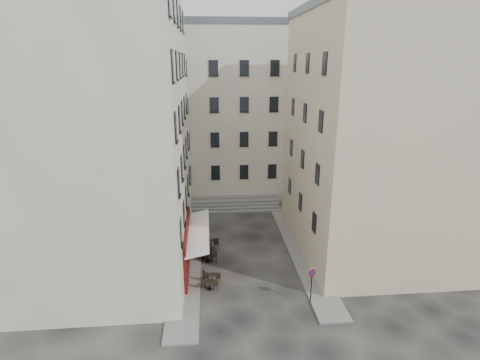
{
  "coord_description": "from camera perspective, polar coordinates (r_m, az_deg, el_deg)",
  "views": [
    {
      "loc": [
        -2.72,
        -23.68,
        14.66
      ],
      "look_at": [
        -0.3,
        4.0,
        5.8
      ],
      "focal_mm": 28.0,
      "sensor_mm": 36.0,
      "label": 1
    }
  ],
  "objects": [
    {
      "name": "stone_steps",
      "position": [
        39.06,
        -0.66,
        -3.72
      ],
      "size": [
        9.0,
        3.15,
        0.8
      ],
      "color": "#64625F",
      "rests_on": "ground"
    },
    {
      "name": "bistro_table_d",
      "position": [
        29.69,
        -5.61,
        -11.03
      ],
      "size": [
        1.21,
        0.57,
        0.85
      ],
      "color": "black",
      "rests_on": "ground"
    },
    {
      "name": "sidewalk_left",
      "position": [
        31.35,
        -7.8,
        -10.25
      ],
      "size": [
        2.0,
        22.0,
        0.12
      ],
      "primitive_type": "cube",
      "color": "slate",
      "rests_on": "ground"
    },
    {
      "name": "bistro_table_a",
      "position": [
        26.05,
        -4.7,
        -15.51
      ],
      "size": [
        1.17,
        0.55,
        0.82
      ],
      "color": "black",
      "rests_on": "ground"
    },
    {
      "name": "bollard_near",
      "position": [
        26.73,
        -5.55,
        -14.32
      ],
      "size": [
        0.12,
        0.12,
        0.98
      ],
      "color": "black",
      "rests_on": "ground"
    },
    {
      "name": "bistro_table_c",
      "position": [
        29.15,
        -4.94,
        -11.42
      ],
      "size": [
        1.41,
        0.66,
        0.99
      ],
      "color": "black",
      "rests_on": "ground"
    },
    {
      "name": "no_parking_sign",
      "position": [
        24.48,
        10.88,
        -14.57
      ],
      "size": [
        0.54,
        0.19,
        2.43
      ],
      "rotation": [
        0.0,
        0.0,
        0.28
      ],
      "color": "black",
      "rests_on": "ground"
    },
    {
      "name": "bollard_far",
      "position": [
        32.88,
        -5.49,
        -7.85
      ],
      "size": [
        0.12,
        0.12,
        0.98
      ],
      "color": "black",
      "rests_on": "ground"
    },
    {
      "name": "pedestrian",
      "position": [
        29.23,
        -4.75,
        -10.45
      ],
      "size": [
        0.75,
        0.58,
        1.81
      ],
      "primitive_type": "imported",
      "rotation": [
        0.0,
        0.0,
        3.38
      ],
      "color": "black",
      "rests_on": "ground"
    },
    {
      "name": "cafe_storefront",
      "position": [
        27.84,
        -7.84,
        -9.82
      ],
      "size": [
        1.74,
        7.3,
        3.5
      ],
      "color": "#4C0B0A",
      "rests_on": "ground"
    },
    {
      "name": "bollard_mid",
      "position": [
        29.76,
        -5.52,
        -10.75
      ],
      "size": [
        0.12,
        0.12,
        0.98
      ],
      "color": "black",
      "rests_on": "ground"
    },
    {
      "name": "bistro_table_b",
      "position": [
        26.75,
        -4.27,
        -14.54
      ],
      "size": [
        1.15,
        0.54,
        0.81
      ],
      "color": "black",
      "rests_on": "ground"
    },
    {
      "name": "building_left",
      "position": [
        28.13,
        -21.18,
        7.61
      ],
      "size": [
        12.2,
        16.2,
        20.6
      ],
      "color": "beige",
      "rests_on": "ground"
    },
    {
      "name": "ground",
      "position": [
        27.99,
        1.36,
        -13.9
      ],
      "size": [
        90.0,
        90.0,
        0.0
      ],
      "primitive_type": "plane",
      "color": "black",
      "rests_on": "ground"
    },
    {
      "name": "sidewalk_right",
      "position": [
        31.26,
        9.11,
        -10.39
      ],
      "size": [
        2.0,
        18.0,
        0.12
      ],
      "primitive_type": "cube",
      "color": "slate",
      "rests_on": "ground"
    },
    {
      "name": "bistro_table_e",
      "position": [
        30.99,
        -4.55,
        -9.57
      ],
      "size": [
        1.37,
        0.64,
        0.96
      ],
      "color": "black",
      "rests_on": "ground"
    },
    {
      "name": "building_back",
      "position": [
        43.05,
        -2.72,
        10.53
      ],
      "size": [
        18.2,
        10.2,
        18.6
      ],
      "color": "beige",
      "rests_on": "ground"
    },
    {
      "name": "building_right",
      "position": [
        30.7,
        20.74,
        6.51
      ],
      "size": [
        12.2,
        14.2,
        18.6
      ],
      "color": "beige",
      "rests_on": "ground"
    }
  ]
}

